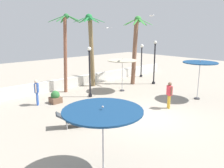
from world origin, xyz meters
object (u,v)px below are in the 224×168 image
object	(u,v)px
palm_tree_1	(66,45)
lounge_chair_0	(75,119)
lamp_post_0	(154,61)
guest_2	(169,93)
patio_umbrella_0	(103,115)
seagull_0	(151,15)
planter	(55,97)
seagull_1	(107,28)
palm_tree_2	(91,43)
lamp_post_2	(142,57)
guest_0	(37,90)
palm_tree_0	(136,43)
patio_umbrella_2	(200,64)
patio_umbrella_1	(122,62)
lamp_post_1	(90,71)

from	to	relation	value
palm_tree_1	lounge_chair_0	distance (m)	7.78
lamp_post_0	guest_2	size ratio (longest dim) A/B	2.31
patio_umbrella_0	seagull_0	bearing A→B (deg)	30.39
guest_2	planter	size ratio (longest dim) A/B	2.01
seagull_1	planter	size ratio (longest dim) A/B	1.35
palm_tree_2	lamp_post_0	bearing A→B (deg)	-33.84
lamp_post_0	seagull_1	bearing A→B (deg)	94.45
lamp_post_0	lamp_post_2	xyz separation A→B (m)	(1.62, 2.90, -0.00)
guest_0	seagull_0	world-z (taller)	seagull_0
palm_tree_2	planter	world-z (taller)	palm_tree_2
planter	palm_tree_1	bearing A→B (deg)	42.36
palm_tree_0	lamp_post_2	size ratio (longest dim) A/B	1.77
patio_umbrella_2	lamp_post_2	size ratio (longest dim) A/B	0.81
patio_umbrella_1	planter	xyz separation A→B (m)	(-5.55, 0.88, -2.02)
palm_tree_0	guest_2	xyz separation A→B (m)	(-3.49, -6.03, -2.67)
seagull_0	guest_0	bearing A→B (deg)	158.03
palm_tree_2	guest_0	world-z (taller)	palm_tree_2
lamp_post_2	seagull_0	bearing A→B (deg)	-134.29
planter	guest_2	bearing A→B (deg)	-50.79
palm_tree_0	planter	bearing A→B (deg)	-178.76
lamp_post_2	guest_0	size ratio (longest dim) A/B	2.01
palm_tree_1	seagull_1	xyz separation A→B (m)	(6.83, 2.85, 1.35)
seagull_1	planter	bearing A→B (deg)	-151.77
guest_0	lamp_post_0	bearing A→B (deg)	-7.96
palm_tree_0	lamp_post_1	world-z (taller)	palm_tree_0
lounge_chair_0	guest_2	xyz separation A→B (m)	(5.96, -1.65, 0.64)
lounge_chair_0	lamp_post_2	bearing A→B (deg)	26.04
palm_tree_0	seagull_1	size ratio (longest dim) A/B	5.30
lamp_post_0	lounge_chair_0	xyz separation A→B (m)	(-10.64, -3.10, -1.72)
lamp_post_0	patio_umbrella_2	bearing A→B (deg)	-106.30
seagull_0	seagull_1	size ratio (longest dim) A/B	0.76
guest_2	seagull_1	bearing A→B (deg)	68.42
guest_0	seagull_1	distance (m)	11.76
palm_tree_1	guest_2	size ratio (longest dim) A/B	3.57
palm_tree_2	palm_tree_0	bearing A→B (deg)	-28.24
palm_tree_1	seagull_1	size ratio (longest dim) A/B	5.31
lamp_post_1	patio_umbrella_0	bearing A→B (deg)	-124.30
seagull_0	planter	size ratio (longest dim) A/B	1.02
lamp_post_2	guest_2	bearing A→B (deg)	-129.52
guest_0	seagull_1	world-z (taller)	seagull_1
patio_umbrella_2	guest_0	size ratio (longest dim) A/B	1.63
palm_tree_0	palm_tree_1	distance (m)	6.35
patio_umbrella_1	guest_2	size ratio (longest dim) A/B	1.57
patio_umbrella_1	lamp_post_0	size ratio (longest dim) A/B	0.68
patio_umbrella_1	lamp_post_1	distance (m)	2.99
palm_tree_2	lamp_post_1	bearing A→B (deg)	-129.49
patio_umbrella_2	guest_2	world-z (taller)	patio_umbrella_2
lounge_chair_0	seagull_0	distance (m)	9.68
patio_umbrella_1	seagull_0	xyz separation A→B (m)	(1.09, -1.87, 3.49)
patio_umbrella_0	lamp_post_0	size ratio (longest dim) A/B	0.66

